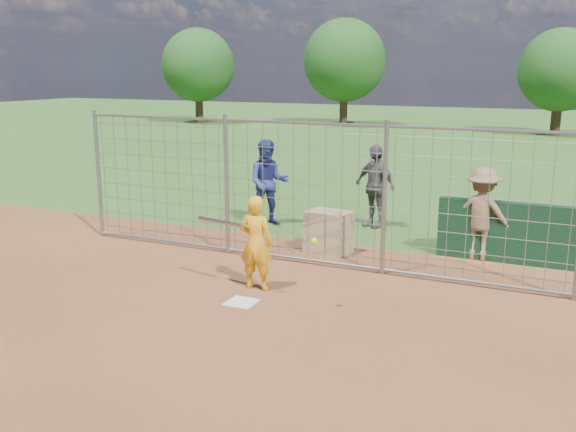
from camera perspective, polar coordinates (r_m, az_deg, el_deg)
The scene contains 12 objects.
ground at distance 9.81m, azimuth -3.58°, elevation -7.35°, with size 100.00×100.00×0.00m, color #2D591E.
infield_dirt at distance 7.54m, azimuth -14.79°, elevation -14.34°, with size 18.00×18.00×0.00m, color brown.
home_plate at distance 9.65m, azimuth -4.15°, elevation -7.67°, with size 0.43×0.43×0.02m, color silver.
dugout_wall at distance 12.07m, azimuth 19.30°, elevation -1.44°, with size 2.60×0.20×1.10m, color #11381E.
batter at distance 10.00m, azimuth -2.85°, elevation -2.40°, with size 0.55×0.36×1.51m, color #F1A715.
bystander_a at distance 14.13m, azimuth -1.76°, elevation 2.97°, with size 0.92×0.72×1.89m, color navy.
bystander_b at distance 14.10m, azimuth 7.72°, elevation 2.66°, with size 1.06×0.44×1.81m, color #525256.
bystander_c at distance 12.07m, azimuth 16.85°, elevation 0.18°, with size 1.09×0.63×1.69m, color olive.
equipment_bin at distance 12.08m, azimuth 3.62°, elevation -1.44°, with size 0.80×0.55×0.80m, color tan.
equipment_in_play at distance 9.71m, azimuth -4.21°, elevation -0.91°, with size 2.17×0.43×0.14m.
backstop_fence at distance 11.21m, azimuth 1.18°, elevation 1.95°, with size 9.08×0.08×2.60m.
tree_line at distance 36.24m, azimuth 23.33°, elevation 12.48°, with size 44.66×6.72×6.48m.
Camera 1 is at (4.40, -8.08, 3.42)m, focal length 40.00 mm.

